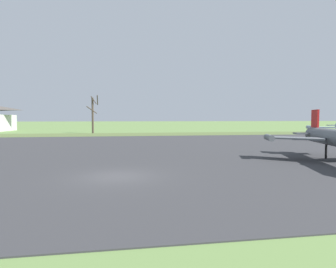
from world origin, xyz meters
TOP-DOWN VIEW (x-y plane):
  - ground_plane at (0.00, 0.00)m, footprint 600.00×600.00m
  - asphalt_apron at (0.00, 14.12)m, footprint 101.15×47.05m
  - grass_verge_strip at (0.00, 43.64)m, footprint 161.15×12.00m
  - bare_tree_center at (-6.07, 49.59)m, footprint 2.49×2.50m

SIDE VIEW (x-z plane):
  - ground_plane at x=0.00m, z-range 0.00..0.00m
  - asphalt_apron at x=0.00m, z-range 0.00..0.05m
  - grass_verge_strip at x=0.00m, z-range 0.00..0.06m
  - bare_tree_center at x=-6.07m, z-range 0.14..8.76m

